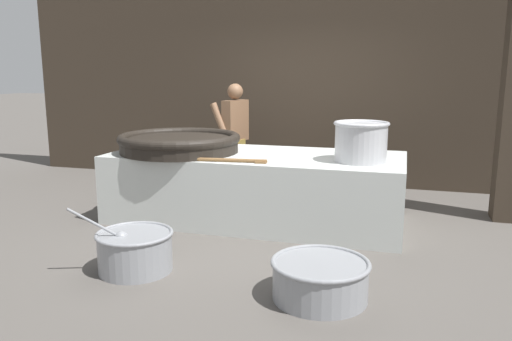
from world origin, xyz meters
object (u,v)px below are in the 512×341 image
cook (235,135)px  prep_bowl_meat (320,278)px  giant_wok_near (180,142)px  stock_pot (361,141)px  prep_bowl_vegetables (135,249)px

cook → prep_bowl_meat: 3.58m
giant_wok_near → stock_pot: bearing=-1.3°
giant_wok_near → stock_pot: stock_pot is taller
giant_wok_near → prep_bowl_vegetables: giant_wok_near is taller
cook → stock_pot: bearing=159.4°
stock_pot → prep_bowl_meat: (-0.13, -1.75, -0.85)m
stock_pot → prep_bowl_vegetables: 2.57m
prep_bowl_vegetables → giant_wok_near: bearing=101.6°
cook → prep_bowl_vegetables: cook is taller
prep_bowl_meat → stock_pot: bearing=85.9°
giant_wok_near → cook: bearing=77.9°
prep_bowl_meat → cook: bearing=119.8°
prep_bowl_vegetables → prep_bowl_meat: prep_bowl_vegetables is taller
giant_wok_near → stock_pot: (2.14, -0.05, 0.11)m
giant_wok_near → prep_bowl_vegetables: 1.88m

